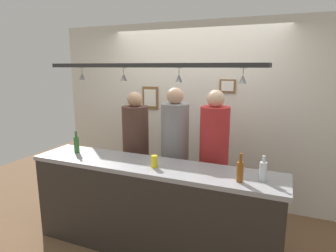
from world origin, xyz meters
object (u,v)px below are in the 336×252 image
Objects in this scene: bottle_beer_amber_tall at (240,171)px; person_left_brown_shirt at (136,142)px; picture_frame_upper_small at (228,86)px; bottle_soda_clear at (263,171)px; drink_can at (154,161)px; bottle_beer_green_import at (77,144)px; person_middle_grey_shirt at (175,143)px; picture_frame_caricature at (150,98)px; person_right_red_shirt at (214,148)px.

person_left_brown_shirt is at bearing 152.87° from bottle_beer_amber_tall.
bottle_soda_clear is at bearing -66.23° from picture_frame_upper_small.
person_left_brown_shirt is 7.23× the size of bottle_soda_clear.
picture_frame_upper_small is at bearing 74.22° from drink_can.
bottle_beer_amber_tall is (1.91, -0.14, -0.00)m from bottle_beer_green_import.
person_left_brown_shirt is at bearing 130.67° from drink_can.
person_middle_grey_shirt reaches higher than bottle_beer_green_import.
picture_frame_upper_small is (1.47, 1.37, 0.63)m from bottle_beer_green_import.
person_left_brown_shirt reaches higher than bottle_soda_clear.
bottle_beer_amber_tall is (-0.18, -0.10, 0.01)m from bottle_soda_clear.
picture_frame_caricature is (-1.80, 1.41, 0.43)m from bottle_soda_clear.
bottle_beer_green_import reaches higher than bottle_soda_clear.
person_right_red_shirt is at bearing -88.27° from picture_frame_upper_small.
bottle_soda_clear is 1.67m from picture_frame_upper_small.
bottle_beer_green_import and bottle_beer_amber_tall have the same top height.
picture_frame_caricature is (0.29, 1.37, 0.42)m from bottle_beer_green_import.
drink_can is (1.06, -0.10, -0.04)m from bottle_beer_green_import.
picture_frame_upper_small reaches higher than person_left_brown_shirt.
drink_can is (0.05, -0.70, -0.01)m from person_middle_grey_shirt.
bottle_beer_amber_tall is 1.70m from picture_frame_upper_small.
picture_frame_upper_small is at bearing 0.00° from picture_frame_caricature.
person_right_red_shirt reaches higher than bottle_beer_green_import.
bottle_soda_clear reaches higher than drink_can.
bottle_beer_green_import is (-1.00, -0.60, 0.04)m from person_middle_grey_shirt.
person_middle_grey_shirt reaches higher than person_left_brown_shirt.
bottle_soda_clear is (0.60, -0.64, 0.03)m from person_right_red_shirt.
picture_frame_caricature is at bearing 132.81° from person_middle_grey_shirt.
person_middle_grey_shirt is 14.20× the size of drink_can.
person_middle_grey_shirt is (0.55, -0.00, 0.05)m from person_left_brown_shirt.
bottle_beer_green_import is 2.13× the size of drink_can.
bottle_beer_amber_tall is 1.18× the size of picture_frame_upper_small.
drink_can is 0.55× the size of picture_frame_upper_small.
person_middle_grey_shirt is 1.26m from bottle_soda_clear.
bottle_beer_green_import is at bearing -102.03° from picture_frame_caricature.
person_left_brown_shirt is at bearing -142.99° from picture_frame_upper_small.
person_right_red_shirt is at bearing 22.03° from bottle_beer_green_import.
bottle_soda_clear is at bearing -21.41° from person_left_brown_shirt.
picture_frame_upper_small reaches higher than person_right_red_shirt.
bottle_beer_amber_tall is at bearing -27.13° from person_left_brown_shirt.
bottle_soda_clear is (1.64, -0.64, 0.07)m from person_left_brown_shirt.
bottle_beer_amber_tall is at bearing -73.91° from picture_frame_upper_small.
bottle_beer_amber_tall is at bearing -4.23° from bottle_beer_green_import.
bottle_soda_clear is at bearing -38.09° from picture_frame_caricature.
person_right_red_shirt is 7.49× the size of bottle_soda_clear.
bottle_beer_green_import is at bearing -157.97° from person_right_red_shirt.
bottle_soda_clear is 0.88× the size of bottle_beer_green_import.
bottle_beer_amber_tall is (0.41, -0.75, 0.04)m from person_right_red_shirt.
person_middle_grey_shirt reaches higher than bottle_beer_amber_tall.
bottle_beer_green_import is 1.00× the size of bottle_beer_amber_tall.
picture_frame_upper_small is at bearing 91.73° from person_right_red_shirt.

